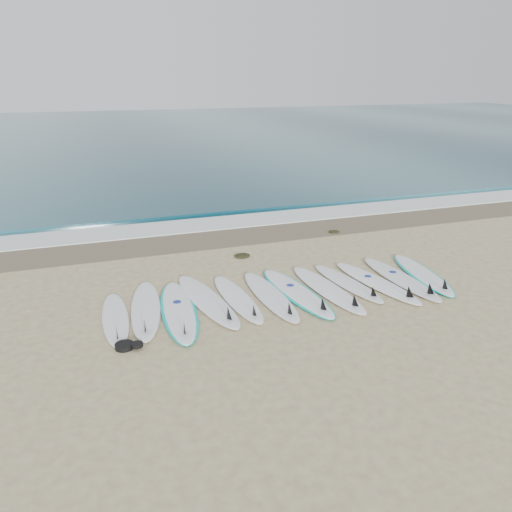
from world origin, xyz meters
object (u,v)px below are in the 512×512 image
object	(u,v)px
surfboard_0	(115,319)
leash_coil	(127,346)
surfboard_6	(298,292)
surfboard_11	(423,274)

from	to	relation	value
surfboard_0	leash_coil	size ratio (longest dim) A/B	5.09
surfboard_0	surfboard_6	distance (m)	3.68
surfboard_11	surfboard_0	bearing A→B (deg)	-170.87
surfboard_0	leash_coil	bearing A→B (deg)	-82.31
surfboard_6	leash_coil	distance (m)	3.72
surfboard_0	surfboard_11	xyz separation A→B (m)	(6.80, -0.02, -0.00)
surfboard_6	surfboard_11	bearing A→B (deg)	-5.95
surfboard_0	leash_coil	xyz separation A→B (m)	(0.11, -1.07, -0.00)
surfboard_11	leash_coil	world-z (taller)	surfboard_11
surfboard_0	surfboard_6	bearing A→B (deg)	1.36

